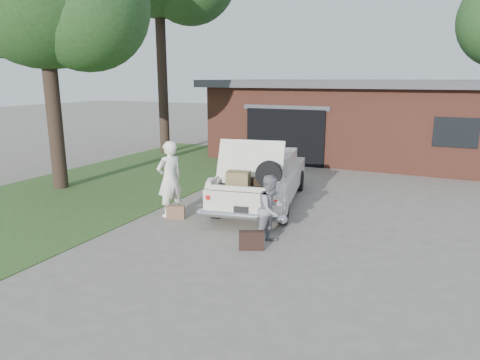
% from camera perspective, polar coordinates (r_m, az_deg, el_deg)
% --- Properties ---
extents(ground, '(90.00, 90.00, 0.00)m').
position_cam_1_polar(ground, '(9.52, -1.54, -7.21)').
color(ground, gray).
rests_on(ground, ground).
extents(grass_strip, '(6.00, 16.00, 0.02)m').
position_cam_1_polar(grass_strip, '(14.89, -15.42, -0.07)').
color(grass_strip, '#2D4C1E').
rests_on(grass_strip, ground).
extents(house, '(12.80, 7.80, 3.30)m').
position_cam_1_polar(house, '(19.74, 16.35, 7.96)').
color(house, brown).
rests_on(house, ground).
extents(sedan, '(2.73, 5.11, 1.92)m').
position_cam_1_polar(sedan, '(11.66, 2.99, 0.28)').
color(sedan, silver).
rests_on(sedan, ground).
extents(woman_left, '(0.68, 0.81, 1.89)m').
position_cam_1_polar(woman_left, '(10.63, -9.37, 0.11)').
color(woman_left, white).
rests_on(woman_left, ground).
extents(woman_right, '(0.74, 0.84, 1.45)m').
position_cam_1_polar(woman_right, '(8.82, 4.16, -3.96)').
color(woman_right, gray).
rests_on(woman_right, ground).
extents(suitcase_left, '(0.45, 0.31, 0.34)m').
position_cam_1_polar(suitcase_left, '(10.58, -8.59, -4.27)').
color(suitcase_left, brown).
rests_on(suitcase_left, ground).
extents(suitcase_right, '(0.52, 0.35, 0.39)m').
position_cam_1_polar(suitcase_right, '(8.64, 1.52, -8.05)').
color(suitcase_right, black).
rests_on(suitcase_right, ground).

